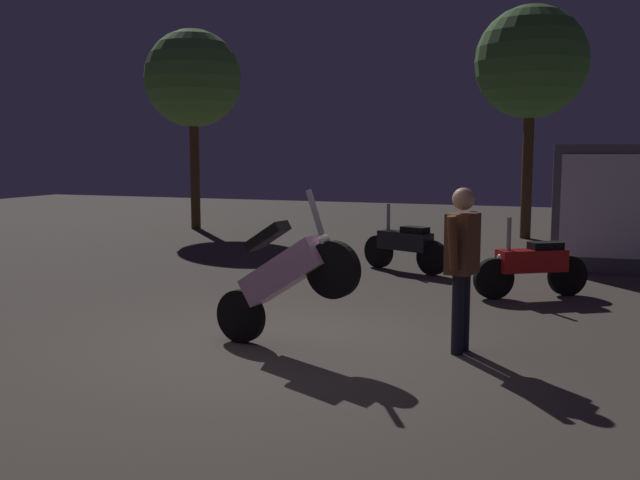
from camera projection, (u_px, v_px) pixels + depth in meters
The scene contains 8 objects.
ground_plane at pixel (284, 348), 7.35m from camera, with size 40.00×40.00×0.00m, color #4C443D.
motorcycle_pink_foreground at pixel (285, 277), 7.22m from camera, with size 1.65×0.45×1.63m.
motorcycle_red_parked_left at pixel (532, 266), 9.84m from camera, with size 1.45×0.98×1.11m.
motorcycle_black_parked_right at pixel (405, 245), 11.97m from camera, with size 1.57×0.73×1.11m.
person_rider_beside at pixel (462, 255), 7.08m from camera, with size 0.31×0.67×1.64m.
tree_left_bg at pixel (531, 63), 16.04m from camera, with size 2.49×2.49×5.20m.
tree_right_bg at pixel (193, 79), 18.08m from camera, with size 2.43×2.43×5.00m.
kiosk_billboard at pixel (603, 208), 11.91m from camera, with size 1.62×0.62×2.10m.
Camera 1 is at (2.85, -6.57, 2.00)m, focal length 40.54 mm.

